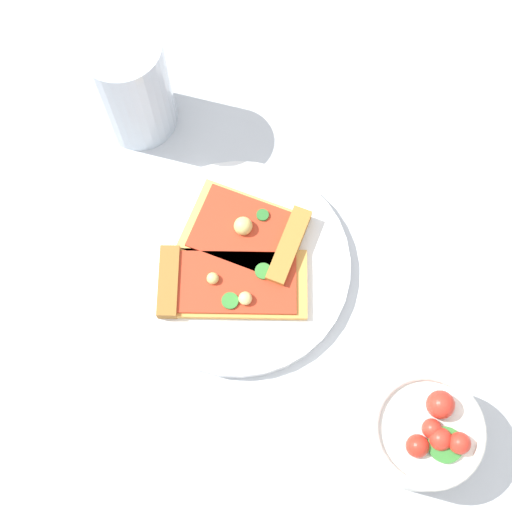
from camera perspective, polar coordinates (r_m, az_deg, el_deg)
ground_plane at (r=0.74m, az=-1.37°, el=-0.38°), size 2.40×2.40×0.00m
plate at (r=0.73m, az=-1.85°, el=-0.69°), size 0.23×0.23×0.01m
pizza_slice_near at (r=0.71m, az=-2.70°, el=-2.23°), size 0.16×0.09×0.02m
pizza_slice_far at (r=0.73m, az=-0.07°, el=1.71°), size 0.13×0.11×0.03m
salad_bowl at (r=0.69m, az=13.45°, el=-13.81°), size 0.11×0.11×0.08m
soda_glass at (r=0.77m, az=-10.09°, el=13.31°), size 0.08×0.08×0.14m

